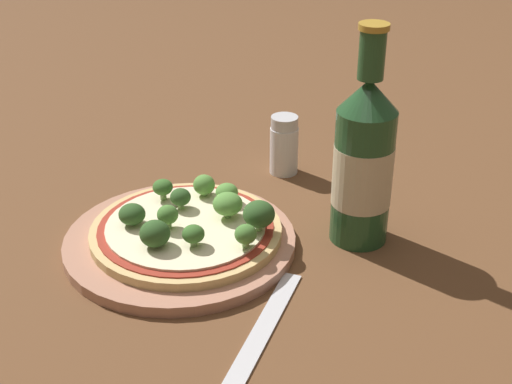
% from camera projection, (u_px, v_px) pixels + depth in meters
% --- Properties ---
extents(ground_plane, '(3.00, 3.00, 0.00)m').
position_uv_depth(ground_plane, '(176.00, 239.00, 0.77)').
color(ground_plane, brown).
extents(plate, '(0.25, 0.25, 0.01)m').
position_uv_depth(plate, '(180.00, 241.00, 0.76)').
color(plate, tan).
rests_on(plate, ground_plane).
extents(pizza, '(0.20, 0.20, 0.01)m').
position_uv_depth(pizza, '(186.00, 230.00, 0.75)').
color(pizza, tan).
rests_on(pizza, plate).
extents(broccoli_floret_0, '(0.03, 0.03, 0.03)m').
position_uv_depth(broccoli_floret_0, '(228.00, 204.00, 0.75)').
color(broccoli_floret_0, '#7A9E5B').
rests_on(broccoli_floret_0, pizza).
extents(broccoli_floret_1, '(0.03, 0.03, 0.02)m').
position_uv_depth(broccoli_floret_1, '(132.00, 214.00, 0.74)').
color(broccoli_floret_1, '#7A9E5B').
rests_on(broccoli_floret_1, pizza).
extents(broccoli_floret_2, '(0.02, 0.02, 0.02)m').
position_uv_depth(broccoli_floret_2, '(180.00, 197.00, 0.77)').
color(broccoli_floret_2, '#7A9E5B').
rests_on(broccoli_floret_2, pizza).
extents(broccoli_floret_3, '(0.03, 0.03, 0.03)m').
position_uv_depth(broccoli_floret_3, '(155.00, 234.00, 0.70)').
color(broccoli_floret_3, '#7A9E5B').
rests_on(broccoli_floret_3, pizza).
extents(broccoli_floret_4, '(0.02, 0.02, 0.02)m').
position_uv_depth(broccoli_floret_4, '(227.00, 192.00, 0.78)').
color(broccoli_floret_4, '#7A9E5B').
rests_on(broccoli_floret_4, pizza).
extents(broccoli_floret_5, '(0.02, 0.02, 0.02)m').
position_uv_depth(broccoli_floret_5, '(246.00, 235.00, 0.70)').
color(broccoli_floret_5, '#7A9E5B').
rests_on(broccoli_floret_5, pizza).
extents(broccoli_floret_6, '(0.02, 0.02, 0.02)m').
position_uv_depth(broccoli_floret_6, '(193.00, 234.00, 0.71)').
color(broccoli_floret_6, '#7A9E5B').
rests_on(broccoli_floret_6, pizza).
extents(broccoli_floret_7, '(0.02, 0.02, 0.02)m').
position_uv_depth(broccoli_floret_7, '(163.00, 188.00, 0.79)').
color(broccoli_floret_7, '#7A9E5B').
rests_on(broccoli_floret_7, pizza).
extents(broccoli_floret_8, '(0.02, 0.02, 0.02)m').
position_uv_depth(broccoli_floret_8, '(204.00, 185.00, 0.80)').
color(broccoli_floret_8, '#7A9E5B').
rests_on(broccoli_floret_8, pizza).
extents(broccoli_floret_9, '(0.03, 0.03, 0.03)m').
position_uv_depth(broccoli_floret_9, '(259.00, 214.00, 0.73)').
color(broccoli_floret_9, '#7A9E5B').
rests_on(broccoli_floret_9, pizza).
extents(broccoli_floret_10, '(0.02, 0.02, 0.03)m').
position_uv_depth(broccoli_floret_10, '(168.00, 215.00, 0.73)').
color(broccoli_floret_10, '#7A9E5B').
rests_on(broccoli_floret_10, pizza).
extents(beer_bottle, '(0.06, 0.06, 0.23)m').
position_uv_depth(beer_bottle, '(363.00, 162.00, 0.73)').
color(beer_bottle, '#234C28').
rests_on(beer_bottle, ground_plane).
extents(pepper_shaker, '(0.04, 0.04, 0.08)m').
position_uv_depth(pepper_shaker, '(284.00, 145.00, 0.90)').
color(pepper_shaker, silver).
rests_on(pepper_shaker, ground_plane).
extents(fork, '(0.09, 0.17, 0.00)m').
position_uv_depth(fork, '(263.00, 329.00, 0.64)').
color(fork, silver).
rests_on(fork, ground_plane).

